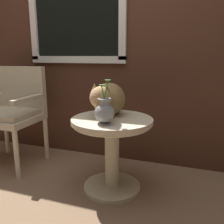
{
  "coord_description": "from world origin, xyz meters",
  "views": [
    {
      "loc": [
        0.85,
        -1.64,
        1.06
      ],
      "look_at": [
        0.26,
        0.06,
        0.64
      ],
      "focal_mm": 38.92,
      "sensor_mm": 36.0,
      "label": 1
    }
  ],
  "objects_px": {
    "pewter_vase_with_ivy": "(104,111)",
    "wicker_side_table": "(112,140)",
    "wicker_chair": "(13,109)",
    "cat": "(108,99)"
  },
  "relations": [
    {
      "from": "wicker_chair",
      "to": "cat",
      "type": "distance_m",
      "value": 1.07
    },
    {
      "from": "pewter_vase_with_ivy",
      "to": "wicker_side_table",
      "type": "bearing_deg",
      "value": 91.19
    },
    {
      "from": "wicker_side_table",
      "to": "pewter_vase_with_ivy",
      "type": "xyz_separation_m",
      "value": [
        0.0,
        -0.17,
        0.27
      ]
    },
    {
      "from": "pewter_vase_with_ivy",
      "to": "cat",
      "type": "bearing_deg",
      "value": 104.9
    },
    {
      "from": "wicker_chair",
      "to": "pewter_vase_with_ivy",
      "type": "distance_m",
      "value": 1.17
    },
    {
      "from": "wicker_side_table",
      "to": "wicker_chair",
      "type": "distance_m",
      "value": 1.13
    },
    {
      "from": "wicker_side_table",
      "to": "pewter_vase_with_ivy",
      "type": "height_order",
      "value": "pewter_vase_with_ivy"
    },
    {
      "from": "wicker_side_table",
      "to": "cat",
      "type": "bearing_deg",
      "value": 131.53
    },
    {
      "from": "wicker_side_table",
      "to": "cat",
      "type": "relative_size",
      "value": 1.0
    },
    {
      "from": "wicker_side_table",
      "to": "wicker_chair",
      "type": "height_order",
      "value": "wicker_chair"
    }
  ]
}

